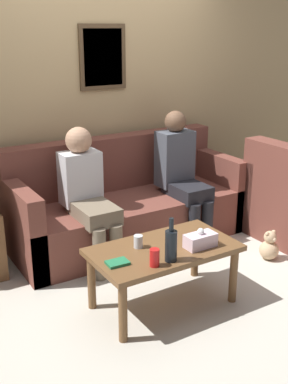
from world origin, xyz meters
TOP-DOWN VIEW (x-y plane):
  - ground_plane at (0.00, 0.00)m, footprint 16.00×16.00m
  - wall_back at (0.00, 0.98)m, footprint 9.00×0.08m
  - couch_main at (0.00, 0.53)m, footprint 2.23×0.87m
  - coffee_table at (-0.36, -0.66)m, footprint 1.06×0.59m
  - wine_bottle at (-0.43, -0.86)m, footprint 0.08×0.08m
  - drinking_glass at (-0.51, -0.57)m, footprint 0.07×0.07m
  - book_stack at (-0.76, -0.72)m, footprint 0.15×0.11m
  - soda_can at (-0.57, -0.87)m, footprint 0.07×0.07m
  - tissue_box at (-0.13, -0.79)m, footprint 0.23×0.12m
  - person_left at (-0.50, 0.30)m, footprint 0.34×0.67m
  - person_right at (0.50, 0.32)m, footprint 0.34×0.61m
  - teddy_bear at (0.86, -0.54)m, footprint 0.17×0.17m

SIDE VIEW (x-z plane):
  - ground_plane at x=0.00m, z-range 0.00..0.00m
  - teddy_bear at x=0.86m, z-range -0.02..0.25m
  - couch_main at x=0.00m, z-range -0.15..0.81m
  - coffee_table at x=-0.36m, z-range 0.17..0.64m
  - book_stack at x=-0.76m, z-range 0.47..0.49m
  - drinking_glass at x=-0.51m, z-range 0.47..0.56m
  - tissue_box at x=-0.13m, z-range 0.45..0.59m
  - soda_can at x=-0.57m, z-range 0.47..0.59m
  - wine_bottle at x=-0.43m, z-range 0.43..0.74m
  - person_left at x=-0.50m, z-range 0.06..1.23m
  - person_right at x=0.50m, z-range 0.05..1.28m
  - wall_back at x=0.00m, z-range 0.00..2.60m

